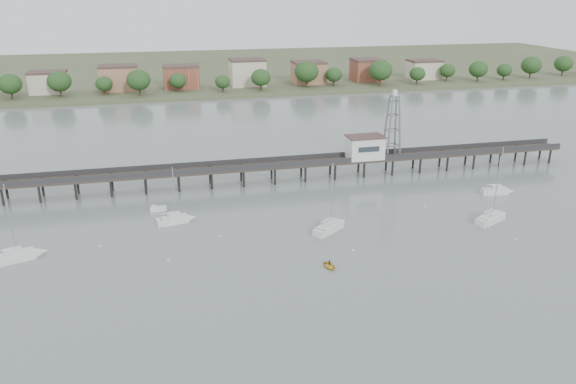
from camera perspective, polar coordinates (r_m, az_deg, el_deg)
name	(u,v)px	position (r m, az deg, el deg)	size (l,w,h in m)	color
ground_plane	(344,335)	(73.08, 5.69, -14.30)	(500.00, 500.00, 0.00)	slate
pier	(258,167)	(124.30, -3.09, 2.60)	(150.00, 5.00, 5.50)	#2D2823
pier_building	(365,147)	(129.98, 7.83, 4.55)	(8.40, 5.40, 5.30)	silver
lattice_tower	(393,127)	(131.31, 10.59, 6.55)	(3.20, 3.20, 15.50)	slate
sailboat_b	(179,219)	(106.14, -11.00, -2.71)	(7.01, 3.41, 11.28)	silver
sailboat_a	(23,255)	(100.19, -25.33, -5.82)	(8.60, 5.15, 13.68)	silver
sailboat_e	(500,191)	(126.42, 20.73, 0.08)	(6.52, 2.48, 10.71)	silver
sailboat_d	(495,217)	(112.21, 20.28, -2.37)	(8.28, 5.76, 13.37)	silver
sailboat_c	(334,225)	(101.81, 4.66, -3.41)	(7.78, 6.74, 13.26)	silver
white_tender	(158,209)	(112.50, -13.11, -1.69)	(3.29, 1.66, 1.23)	silver
yellow_dinghy	(329,267)	(88.59, 4.22, -7.64)	(2.15, 0.62, 3.01)	gold
dinghy_occupant	(329,267)	(88.59, 4.22, -7.64)	(0.38, 1.03, 0.25)	black
mooring_buoys	(302,239)	(97.72, 1.44, -4.75)	(70.51, 18.25, 0.39)	beige
far_shore	(196,70)	(299.76, -9.31, 12.18)	(500.00, 170.00, 10.40)	#475133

